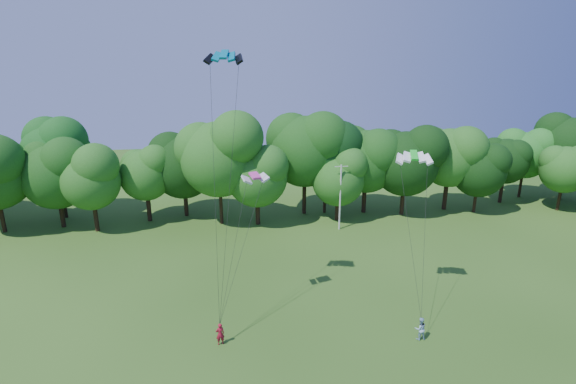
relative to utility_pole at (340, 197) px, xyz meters
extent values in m
cylinder|color=silver|center=(0.00, 0.00, -0.12)|extent=(0.20, 0.20, 7.90)
cube|color=silver|center=(0.00, 0.00, 3.63)|extent=(1.58, 0.16, 0.08)
imported|color=#A41529|center=(-13.46, -20.55, -3.21)|extent=(0.71, 0.55, 1.71)
imported|color=#A3C9E3|center=(1.10, -21.64, -3.18)|extent=(0.87, 0.68, 1.77)
cube|color=#046D8A|center=(-12.44, -15.93, 15.99)|extent=(2.71, 1.54, 0.66)
cube|color=#1FD42E|center=(1.83, -16.04, 8.52)|extent=(2.85, 1.70, 0.65)
cube|color=#E53FA3|center=(-10.51, -15.93, 7.25)|extent=(2.24, 1.62, 0.39)
cylinder|color=#331D14|center=(-33.67, 7.89, -1.77)|extent=(0.48, 0.48, 4.60)
ellipsoid|color=#154C17|center=(-33.67, 7.89, 4.29)|extent=(9.19, 9.19, 10.03)
cylinder|color=black|center=(-0.63, 5.92, -1.81)|extent=(0.41, 0.41, 4.51)
ellipsoid|color=black|center=(-0.63, 5.92, 4.13)|extent=(9.01, 9.01, 9.83)
cylinder|color=#2F2113|center=(28.73, 9.06, -2.28)|extent=(0.40, 0.40, 3.58)
ellipsoid|color=#22661F|center=(28.73, 9.06, 2.45)|extent=(7.16, 7.16, 7.82)
camera|label=1|loc=(-11.81, -48.63, 16.26)|focal=28.00mm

